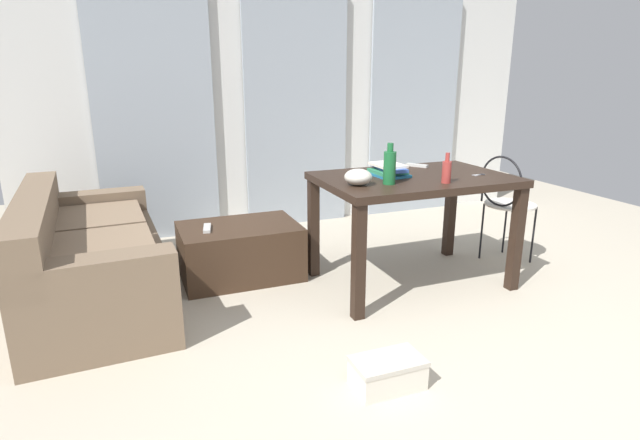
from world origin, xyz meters
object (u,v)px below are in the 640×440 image
Objects in this scene: couch at (89,259)px; coffee_table at (240,251)px; shoebox at (387,373)px; wire_chair at (506,196)px; bottle_near at (390,167)px; bowl at (358,177)px; bottle_far at (447,171)px; tv_remote_on_table at (417,165)px; scissors at (480,175)px; book_stack at (388,170)px; craft_table at (414,191)px; tv_remote_primary at (207,228)px.

coffee_table is (1.01, 0.04, -0.10)m from couch.
coffee_table reaches higher than shoebox.
coffee_table is 0.99× the size of wire_chair.
bowl is at bearing 166.42° from bottle_near.
couch is at bearing 160.48° from bottle_far.
scissors is (0.23, -0.44, -0.01)m from tv_remote_on_table.
bottle_far is 1.92× the size of scissors.
bottle_far reaches higher than book_stack.
couch is at bearing 159.89° from bottle_near.
craft_table is 3.78× the size of shoebox.
book_stack is at bearing 176.46° from tv_remote_on_table.
couch is 2.11× the size of wire_chair.
bowl is at bearing -20.86° from couch.
bowl reaches higher than craft_table.
coffee_table is 3.26× the size of bottle_near.
bottle_near reaches higher than bottle_far.
book_stack is at bearing 179.63° from wire_chair.
shoebox is at bearing -159.93° from tv_remote_on_table.
coffee_table is 1.12m from bowl.
tv_remote_primary is (-1.56, 0.23, -0.39)m from tv_remote_on_table.
bowl reaches higher than tv_remote_primary.
tv_remote_on_table is at bearing 42.92° from bottle_near.
tv_remote_primary is 0.54× the size of shoebox.
couch is 0.79m from tv_remote_primary.
craft_table reaches higher than coffee_table.
couch is 2.09m from book_stack.
couch is 2.14× the size of coffee_table.
tv_remote_on_table reaches higher than couch.
wire_chair is at bearing -0.37° from book_stack.
bottle_far is at bearing -160.80° from scissors.
scissors is (0.60, -0.22, -0.04)m from book_stack.
bowl is (-0.55, 0.15, -0.03)m from bottle_far.
book_stack reaches higher than tv_remote_on_table.
coffee_table is at bearing 15.97° from tv_remote_primary.
bowl reaches higher than coffee_table.
bottle_near reaches higher than wire_chair.
book_stack is 1.51m from shoebox.
tv_remote_primary reaches higher than shoebox.
bottle_far reaches higher than coffee_table.
book_stack reaches higher than couch.
bottle_far is 0.59m from tv_remote_on_table.
craft_table is 0.90m from wire_chair.
bottle_far is at bearing -76.27° from craft_table.
bottle_far is 0.62× the size of book_stack.
tv_remote_on_table is 1.62m from tv_remote_primary.
book_stack is at bearing 61.87° from bottle_near.
shoebox is (-0.78, -1.08, -0.60)m from craft_table.
wire_chair is 1.08m from book_stack.
bottle_far is (0.07, -0.27, 0.18)m from craft_table.
shoebox is (-1.66, -1.15, -0.47)m from wire_chair.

